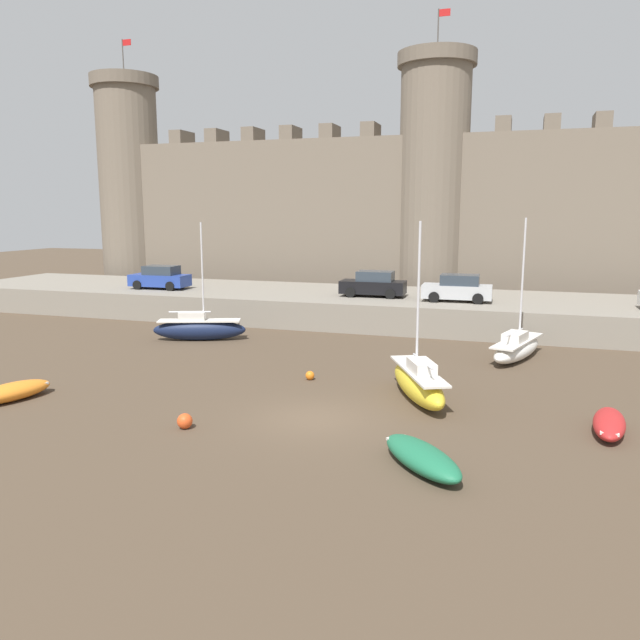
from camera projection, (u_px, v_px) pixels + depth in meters
The scene contains 15 objects.
ground_plane at pixel (313, 419), 21.62m from camera, with size 160.00×160.00×0.00m, color #4C3D2D.
quay_road at pixel (410, 309), 40.27m from camera, with size 65.79×10.00×1.72m, color gray.
castle at pixel (433, 202), 47.71m from camera, with size 59.62×5.83×21.61m.
rowboat_midflat_left at pixel (11, 391), 23.67m from camera, with size 2.03×3.35×0.66m.
sailboat_foreground_left at pixel (418, 382), 23.72m from camera, with size 3.36×5.38×6.75m.
sailboat_midflat_right at pixel (517, 347), 30.27m from camera, with size 2.87×5.62×6.80m.
sailboat_near_channel_left at pixel (199, 328), 34.66m from camera, with size 5.22×2.84×6.51m.
rowboat_midflat_centre at pixel (422, 457), 17.35m from camera, with size 3.13×3.38×0.70m.
rowboat_foreground_right at pixel (609, 423), 20.17m from camera, with size 1.34×3.19×0.65m.
mooring_buoy_off_centre at pixel (185, 421), 20.61m from camera, with size 0.52×0.52×0.52m, color #E04C1E.
mooring_buoy_near_shore at pixel (310, 375), 26.57m from camera, with size 0.38×0.38×0.38m, color orange.
mooring_buoy_near_channel at pixel (418, 368), 27.78m from camera, with size 0.42×0.42×0.42m, color orange.
car_quay_centre_east at pixel (374, 284), 39.63m from camera, with size 4.14×1.96×1.62m.
car_quay_centre_west at pixel (458, 289), 37.46m from camera, with size 4.14×1.96×1.62m.
car_quay_east at pixel (160, 278), 43.53m from camera, with size 4.14×1.96×1.62m.
Camera 1 is at (6.51, -19.65, 7.12)m, focal length 35.00 mm.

